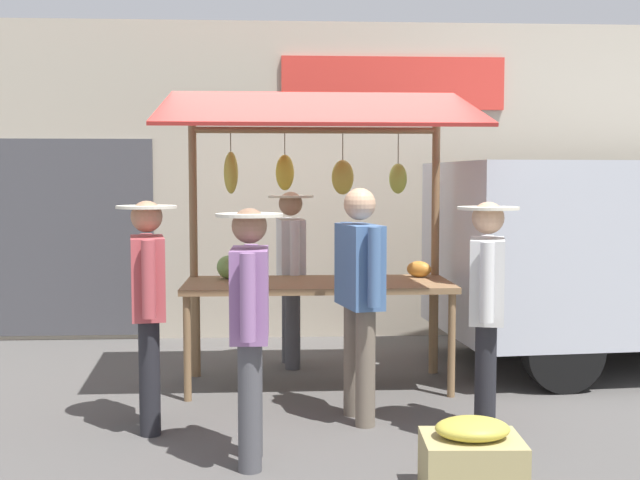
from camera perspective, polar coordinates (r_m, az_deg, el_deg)
ground_plane at (r=6.81m, az=-0.15°, el=-10.34°), size 40.00×40.00×0.00m
street_backdrop at (r=8.78m, az=-1.22°, el=4.19°), size 9.00×0.30×3.40m
market_stall at (r=6.62m, az=-0.22°, el=2.72°), size 2.50×1.46×2.50m
vendor_with_sunhat at (r=7.37m, az=-2.09°, el=-1.71°), size 0.42×0.69×1.61m
shopper_in_grey_tee at (r=5.69m, az=2.82°, el=-3.33°), size 0.32×0.69×1.67m
shopper_in_striped_shirt at (r=4.86m, az=-5.01°, el=-5.39°), size 0.40×0.68×1.56m
shopper_with_shopping_bag at (r=5.62m, az=-12.14°, el=-3.94°), size 0.41×0.67×1.58m
shopper_with_ponytail at (r=5.48m, az=11.78°, el=-4.18°), size 0.41×0.66×1.58m
produce_crate_near at (r=4.62m, az=10.76°, el=-15.11°), size 0.56×0.45×0.43m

